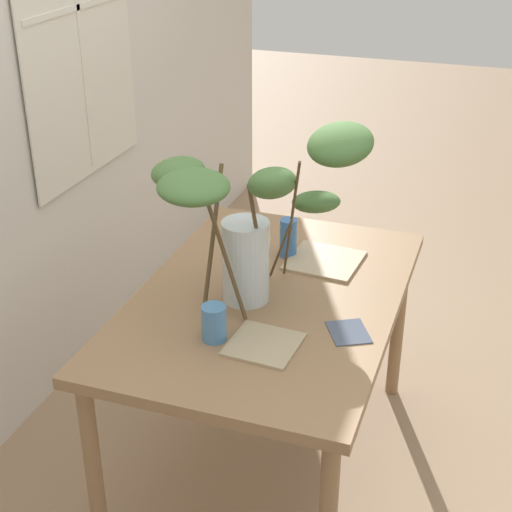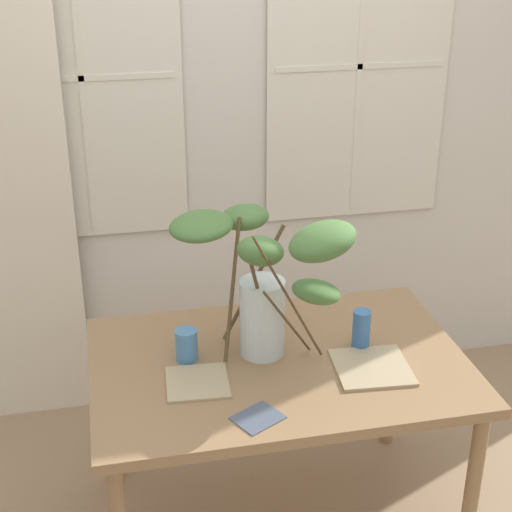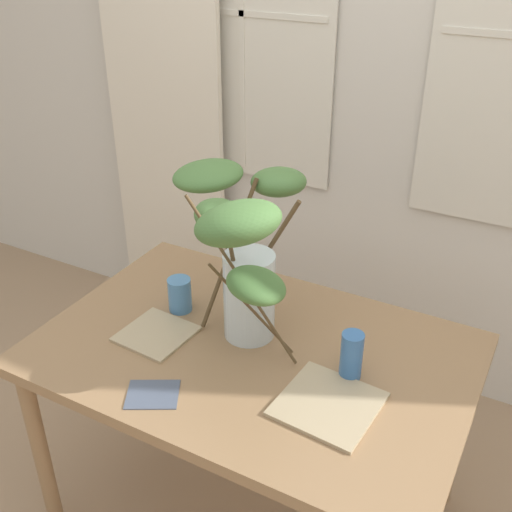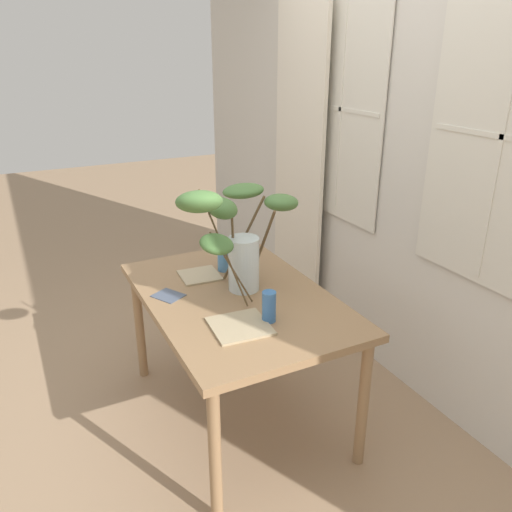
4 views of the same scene
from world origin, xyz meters
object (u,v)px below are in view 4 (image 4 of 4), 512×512
at_px(vase_with_branches, 237,230).
at_px(plate_square_right, 240,326).
at_px(drinking_glass_blue_right, 269,307).
at_px(dining_table, 237,308).
at_px(drinking_glass_blue_left, 225,260).
at_px(plate_square_left, 200,275).

bearing_deg(vase_with_branches, plate_square_right, -23.19).
bearing_deg(plate_square_right, drinking_glass_blue_right, 87.03).
height_order(dining_table, drinking_glass_blue_left, drinking_glass_blue_left).
xyz_separation_m(dining_table, drinking_glass_blue_left, (-0.32, 0.07, 0.13)).
bearing_deg(plate_square_right, drinking_glass_blue_left, 162.63).
height_order(plate_square_left, plate_square_right, plate_square_right).
height_order(drinking_glass_blue_left, plate_square_left, drinking_glass_blue_left).
height_order(dining_table, plate_square_left, plate_square_left).
bearing_deg(drinking_glass_blue_left, vase_with_branches, -9.30).
distance_m(drinking_glass_blue_left, plate_square_right, 0.65).
bearing_deg(plate_square_right, plate_square_left, 176.59).
height_order(drinking_glass_blue_left, plate_square_right, drinking_glass_blue_left).
distance_m(vase_with_branches, drinking_glass_blue_right, 0.44).
bearing_deg(plate_square_left, dining_table, 15.85).
relative_size(dining_table, drinking_glass_blue_left, 11.21).
height_order(drinking_glass_blue_right, plate_square_left, drinking_glass_blue_right).
bearing_deg(plate_square_left, drinking_glass_blue_left, 95.24).
xyz_separation_m(vase_with_branches, drinking_glass_blue_left, (-0.27, 0.04, -0.27)).
relative_size(plate_square_left, plate_square_right, 0.82).
distance_m(drinking_glass_blue_left, plate_square_left, 0.17).
xyz_separation_m(drinking_glass_blue_right, plate_square_left, (-0.61, -0.11, -0.07)).
bearing_deg(drinking_glass_blue_right, drinking_glass_blue_left, 175.51).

